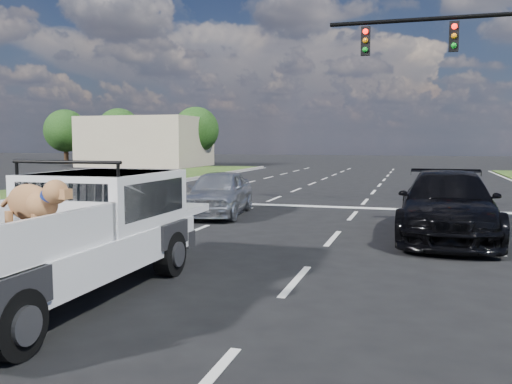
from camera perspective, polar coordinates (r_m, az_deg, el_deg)
ground at (r=9.37m, az=-6.42°, el=-8.52°), size 160.00×160.00×0.00m
road_markings at (r=15.52m, az=3.10°, el=-2.94°), size 17.75×60.00×0.01m
curb_left at (r=19.25m, az=-24.55°, el=-1.61°), size 0.15×60.00×0.14m
building_left at (r=50.24m, az=-11.43°, el=5.20°), size 10.00×8.00×4.40m
tree_far_a at (r=57.26m, az=-19.42°, el=6.10°), size 4.20×4.20×5.40m
tree_far_b at (r=53.96m, az=-14.23°, el=6.30°), size 4.20×4.20×5.40m
tree_far_c at (r=50.34m, az=-6.33°, el=6.51°), size 4.20×4.20×5.40m
pickup_truck at (r=8.22m, az=-19.25°, el=-4.21°), size 2.04×5.27×1.98m
silver_sedan at (r=16.50m, az=-3.97°, el=-0.05°), size 2.14×4.24×1.38m
black_coupe at (r=13.31m, az=19.51°, el=-1.29°), size 2.27×5.37×1.54m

